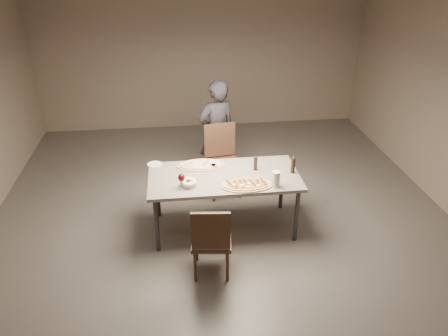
{
  "coord_description": "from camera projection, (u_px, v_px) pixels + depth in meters",
  "views": [
    {
      "loc": [
        -0.55,
        -4.55,
        3.24
      ],
      "look_at": [
        0.0,
        0.0,
        0.85
      ],
      "focal_mm": 35.0,
      "sensor_mm": 36.0,
      "label": 1
    }
  ],
  "objects": [
    {
      "name": "dining_table",
      "position": [
        224.0,
        180.0,
        5.24
      ],
      "size": [
        1.8,
        0.9,
        0.75
      ],
      "color": "gray",
      "rests_on": "ground"
    },
    {
      "name": "chair_near",
      "position": [
        211.0,
        238.0,
        4.53
      ],
      "size": [
        0.46,
        0.46,
        0.88
      ],
      "rotation": [
        0.0,
        0.0,
        -0.11
      ],
      "color": "#40281B",
      "rests_on": "ground"
    },
    {
      "name": "zucchini_pizza",
      "position": [
        247.0,
        185.0,
        4.98
      ],
      "size": [
        0.6,
        0.33,
        0.05
      ],
      "rotation": [
        0.0,
        0.0,
        -0.01
      ],
      "color": "tan",
      "rests_on": "dining_table"
    },
    {
      "name": "carafe",
      "position": [
        276.0,
        179.0,
        4.93
      ],
      "size": [
        0.09,
        0.09,
        0.19
      ],
      "rotation": [
        0.0,
        0.0,
        0.3
      ],
      "color": "silver",
      "rests_on": "dining_table"
    },
    {
      "name": "pepper_mill_right",
      "position": [
        255.0,
        163.0,
        5.3
      ],
      "size": [
        0.05,
        0.05,
        0.19
      ],
      "rotation": [
        0.0,
        0.0,
        -0.02
      ],
      "color": "black",
      "rests_on": "dining_table"
    },
    {
      "name": "chair_far",
      "position": [
        222.0,
        155.0,
        6.15
      ],
      "size": [
        0.53,
        0.53,
        0.99
      ],
      "rotation": [
        0.0,
        0.0,
        3.29
      ],
      "color": "#40281B",
      "rests_on": "ground"
    },
    {
      "name": "wine_glass",
      "position": [
        181.0,
        178.0,
        4.9
      ],
      "size": [
        0.08,
        0.08,
        0.18
      ],
      "rotation": [
        0.0,
        0.0,
        -0.13
      ],
      "color": "silver",
      "rests_on": "dining_table"
    },
    {
      "name": "room",
      "position": [
        224.0,
        125.0,
        4.91
      ],
      "size": [
        7.0,
        7.0,
        7.0
      ],
      "color": "#58524C",
      "rests_on": "ground"
    },
    {
      "name": "pepper_mill_left",
      "position": [
        293.0,
        165.0,
        5.23
      ],
      "size": [
        0.06,
        0.06,
        0.22
      ],
      "rotation": [
        0.0,
        0.0,
        -0.3
      ],
      "color": "black",
      "rests_on": "dining_table"
    },
    {
      "name": "bread_basket",
      "position": [
        189.0,
        183.0,
        4.98
      ],
      "size": [
        0.19,
        0.19,
        0.07
      ],
      "rotation": [
        0.0,
        0.0,
        -0.24
      ],
      "color": "beige",
      "rests_on": "dining_table"
    },
    {
      "name": "oil_dish",
      "position": [
        215.0,
        163.0,
        5.5
      ],
      "size": [
        0.13,
        0.13,
        0.01
      ],
      "rotation": [
        0.0,
        0.0,
        -0.01
      ],
      "color": "white",
      "rests_on": "dining_table"
    },
    {
      "name": "side_plate",
      "position": [
        155.0,
        164.0,
        5.46
      ],
      "size": [
        0.18,
        0.18,
        0.01
      ],
      "rotation": [
        0.0,
        0.0,
        -0.26
      ],
      "color": "white",
      "rests_on": "dining_table"
    },
    {
      "name": "diner",
      "position": [
        217.0,
        133.0,
        6.29
      ],
      "size": [
        0.67,
        0.56,
        1.56
      ],
      "primitive_type": "imported",
      "rotation": [
        0.0,
        0.0,
        3.51
      ],
      "color": "black",
      "rests_on": "ground"
    },
    {
      "name": "ham_pizza",
      "position": [
        201.0,
        165.0,
        5.43
      ],
      "size": [
        0.6,
        0.33,
        0.04
      ],
      "rotation": [
        0.0,
        0.0,
        -0.24
      ],
      "color": "tan",
      "rests_on": "dining_table"
    }
  ]
}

